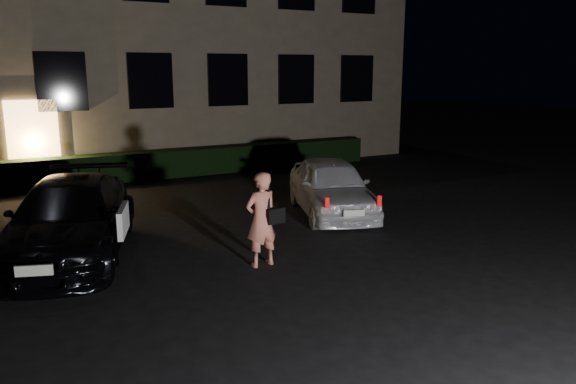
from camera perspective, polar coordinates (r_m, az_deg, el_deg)
ground at (r=8.89m, az=5.47°, el=-9.99°), size 80.00×80.00×0.00m
hedge at (r=18.16m, az=-13.03°, el=2.76°), size 15.00×0.70×0.85m
sedan at (r=11.00m, az=-21.24°, el=-2.55°), size 3.36×5.16×1.39m
hatch at (r=13.26m, az=4.43°, el=0.57°), size 2.70×4.18×1.32m
man at (r=9.69m, az=-2.68°, el=-2.78°), size 0.73×0.48×1.67m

